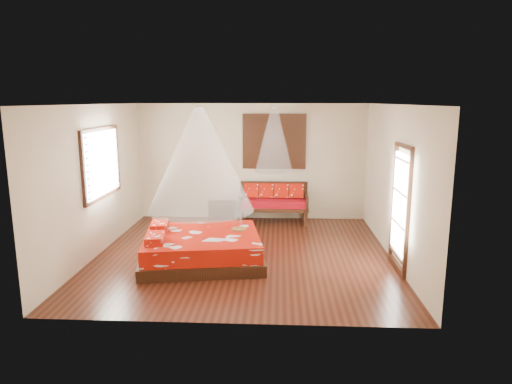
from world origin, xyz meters
TOP-DOWN VIEW (x-y plane):
  - room at (0.00, 0.00)m, footprint 5.54×5.54m
  - bed at (-0.74, -0.40)m, footprint 2.40×2.23m
  - daybed at (0.53, 2.37)m, footprint 1.63×0.72m
  - storage_chest at (-0.73, 2.45)m, footprint 0.69×0.53m
  - shutter_panel at (0.53, 2.72)m, footprint 1.52×0.06m
  - window_left at (-2.71, 0.20)m, footprint 0.10×1.74m
  - glazed_door at (2.72, -0.60)m, footprint 0.08×1.02m
  - wine_tray at (-0.08, -0.08)m, footprint 0.27×0.27m
  - mosquito_net_main at (-0.72, -0.40)m, footprint 1.87×1.87m
  - mosquito_net_daybed at (0.53, 2.25)m, footprint 0.88×0.88m

SIDE VIEW (x-z plane):
  - storage_chest at x=-0.73m, z-range 0.00..0.45m
  - bed at x=-0.74m, z-range -0.07..0.57m
  - daybed at x=0.53m, z-range 0.05..0.99m
  - wine_tray at x=-0.08m, z-range 0.45..0.67m
  - glazed_door at x=2.72m, z-range -0.01..2.15m
  - room at x=0.00m, z-range -0.02..2.82m
  - window_left at x=-2.71m, z-range 1.03..2.37m
  - mosquito_net_main at x=-0.72m, z-range 0.95..2.75m
  - shutter_panel at x=0.53m, z-range 1.24..2.56m
  - mosquito_net_daybed at x=0.53m, z-range 1.25..2.75m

